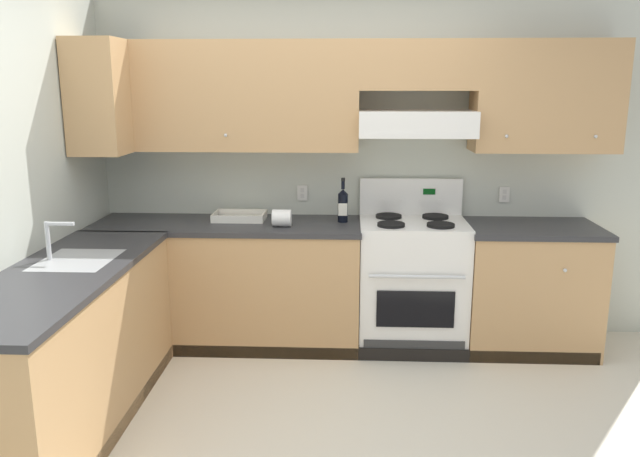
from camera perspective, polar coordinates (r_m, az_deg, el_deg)
The scene contains 9 objects.
ground_plane at distance 3.68m, azimuth -2.41°, elevation -17.88°, with size 7.04×7.04×0.00m, color beige.
wall_back at distance 4.69m, azimuth 4.02°, elevation 7.96°, with size 4.68×0.57×2.55m.
wall_left at distance 3.91m, azimuth -26.28°, elevation 3.54°, with size 0.47×4.00×2.55m.
counter_back_run at distance 4.62m, azimuth 0.45°, elevation -5.13°, with size 3.60×0.65×0.91m.
counter_left_run at distance 3.78m, azimuth -21.91°, elevation -10.19°, with size 0.63×1.91×1.13m.
stove at distance 4.64m, azimuth 8.29°, elevation -4.83°, with size 0.76×0.62×1.20m.
wine_bottle at distance 4.54m, azimuth 2.08°, elevation 2.20°, with size 0.07×0.08×0.32m.
bowl at distance 4.67m, azimuth -7.28°, elevation 1.01°, with size 0.38×0.26×0.06m.
paper_towel_roll at distance 4.41m, azimuth -3.48°, elevation 0.95°, with size 0.13×0.12×0.12m.
Camera 1 is at (0.29, -3.15, 1.89)m, focal length 35.36 mm.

